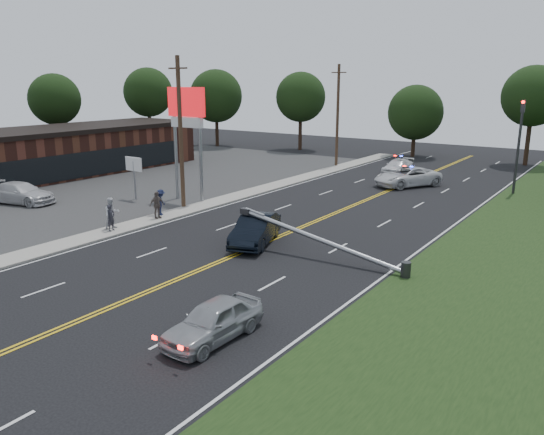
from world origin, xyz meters
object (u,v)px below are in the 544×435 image
Objects in this scene: pylon_sign at (187,117)px; utility_pole_mid at (181,133)px; emergency_a at (407,177)px; bystander_c at (161,202)px; bystander_d at (157,205)px; small_sign at (134,168)px; utility_pole_far at (338,116)px; crashed_sedan at (255,230)px; waiting_sedan at (213,321)px; traffic_signal at (519,139)px; parked_car at (21,193)px; bystander_b at (112,213)px; bystander_a at (111,218)px; fallen_streetlight at (328,242)px; emergency_b at (398,167)px.

utility_pole_mid is at bearing -56.98° from pylon_sign.
bystander_c is at bearing -85.40° from emergency_a.
small_sign is at bearing 70.53° from bystander_d.
small_sign is (-3.50, -2.00, -3.66)m from pylon_sign.
crashed_sedan is (8.90, -25.79, -4.30)m from utility_pole_far.
waiting_sedan is at bearing -80.91° from crashed_sedan.
traffic_signal reaches higher than crashed_sedan.
emergency_a reaches higher than waiting_sedan.
utility_pole_mid is at bearing -76.88° from parked_car.
traffic_signal is 23.67m from crashed_sedan.
bystander_b is at bearing -50.21° from small_sign.
emergency_a is 24.53m from bystander_a.
bystander_a is (-8.02, -2.97, 0.10)m from crashed_sedan.
bystander_b is (-13.61, 6.86, 0.36)m from waiting_sedan.
bystander_a is (0.88, -6.76, -4.20)m from utility_pole_mid.
fallen_streetlight is (-4.11, -22.00, -3.29)m from traffic_signal.
bystander_b is at bearing -102.74° from emergency_b.
fallen_streetlight is 12.47m from bystander_d.
utility_pole_mid reaches higher than bystander_a.
traffic_signal reaches higher than bystander_c.
emergency_b is at bearing 67.86° from pylon_sign.
emergency_a is 1.27× the size of emergency_b.
small_sign is 0.33× the size of fallen_streetlight.
bystander_c is (-9.16, -18.69, 0.16)m from emergency_a.
traffic_signal is 8.73m from emergency_a.
emergency_b is 2.61× the size of bystander_d.
utility_pole_far is (4.80, 22.00, 2.75)m from small_sign.
bystander_b is 1.10× the size of bystander_c.
fallen_streetlight is at bearing -48.87° from emergency_a.
bystander_b is at bearing 152.71° from bystander_c.
fallen_streetlight is at bearing 96.25° from waiting_sedan.
emergency_a is 20.82m from bystander_c.
parked_car is (-23.85, -1.50, -0.18)m from fallen_streetlight.
utility_pole_mid reaches higher than bystander_c.
bystander_d is (11.40, 2.20, 0.23)m from parked_car.
bystander_b is 3.13m from bystander_d.
utility_pole_far is at bearing 21.05° from bystander_b.
traffic_signal is 0.70× the size of utility_pole_mid.
pylon_sign is 1.69× the size of crashed_sedan.
utility_pole_far is at bearing 12.52° from bystander_d.
pylon_sign reaches higher than bystander_b.
pylon_sign is 12.84m from crashed_sedan.
pylon_sign is 10.38m from bystander_a.
small_sign is 0.44× the size of traffic_signal.
emergency_a is at bearing 52.15° from pylon_sign.
traffic_signal is 11.95m from emergency_b.
bystander_d is (2.24, -5.29, -5.02)m from pylon_sign.
utility_pole_mid is 4.89m from bystander_c.
bystander_a is 3.47m from bystander_d.
parked_car is 0.90× the size of emergency_a.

